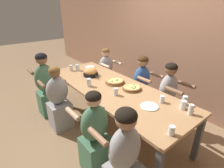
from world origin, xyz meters
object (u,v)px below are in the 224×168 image
at_px(diner_far_left, 106,74).
at_px(diner_near_midleft, 59,102).
at_px(drinking_glass_f, 191,110).
at_px(diner_near_midright, 95,136).
at_px(drinking_glass_a, 183,105).
at_px(empty_plate_a, 150,106).
at_px(diner_far_center, 141,88).
at_px(diner_near_left, 46,87).
at_px(skillet_bowl, 91,72).
at_px(drinking_glass_h, 89,83).
at_px(drinking_glass_c, 185,101).
at_px(drinking_glass_e, 162,99).
at_px(drinking_glass_i, 116,92).
at_px(pizza_board_second, 132,88).
at_px(pizza_board_main, 115,81).
at_px(diner_near_right, 124,162).
at_px(empty_plate_b, 90,67).
at_px(diner_far_midright, 167,100).
at_px(drinking_glass_d, 71,68).
at_px(drinking_glass_g, 171,131).
at_px(drinking_glass_b, 77,68).

height_order(diner_far_left, diner_near_midleft, diner_near_midleft).
distance_m(drinking_glass_f, diner_near_midright, 1.20).
relative_size(drinking_glass_a, drinking_glass_f, 0.86).
height_order(empty_plate_a, diner_far_center, diner_far_center).
relative_size(drinking_glass_a, diner_near_left, 0.09).
relative_size(skillet_bowl, drinking_glass_h, 3.00).
xyz_separation_m(drinking_glass_c, diner_far_left, (-2.14, 0.31, -0.34)).
bearing_deg(diner_far_left, drinking_glass_e, 75.67).
bearing_deg(drinking_glass_c, drinking_glass_h, -152.38).
bearing_deg(drinking_glass_i, diner_near_left, -157.29).
bearing_deg(drinking_glass_f, diner_near_midright, -124.15).
bearing_deg(drinking_glass_e, drinking_glass_a, 15.22).
distance_m(pizza_board_second, drinking_glass_f, 0.94).
height_order(pizza_board_second, diner_near_midright, diner_near_midright).
relative_size(drinking_glass_f, diner_near_midright, 0.12).
height_order(pizza_board_main, drinking_glass_i, drinking_glass_i).
relative_size(pizza_board_second, diner_near_right, 0.26).
relative_size(skillet_bowl, diner_near_midright, 0.35).
height_order(drinking_glass_c, drinking_glass_e, drinking_glass_c).
relative_size(empty_plate_b, diner_far_center, 0.17).
relative_size(drinking_glass_i, diner_near_midright, 0.10).
xyz_separation_m(pizza_board_second, drinking_glass_c, (0.77, 0.21, 0.04)).
distance_m(empty_plate_b, diner_far_center, 1.19).
height_order(drinking_glass_f, diner_far_midright, diner_far_midright).
xyz_separation_m(drinking_glass_a, drinking_glass_d, (-2.18, -0.45, -0.00)).
distance_m(drinking_glass_a, diner_far_left, 2.24).
height_order(skillet_bowl, empty_plate_a, skillet_bowl).
bearing_deg(diner_near_left, pizza_board_second, -56.85).
relative_size(diner_near_right, diner_near_midleft, 1.04).
distance_m(drinking_glass_i, diner_near_midleft, 1.04).
bearing_deg(drinking_glass_h, empty_plate_b, 146.75).
bearing_deg(diner_near_midright, diner_far_left, 49.41).
distance_m(skillet_bowl, drinking_glass_i, 0.90).
bearing_deg(drinking_glass_h, pizza_board_second, 41.87).
distance_m(pizza_board_second, empty_plate_b, 1.33).
bearing_deg(drinking_glass_h, diner_near_midright, -28.19).
relative_size(drinking_glass_f, drinking_glass_g, 1.28).
relative_size(skillet_bowl, drinking_glass_e, 3.97).
xyz_separation_m(drinking_glass_a, diner_near_left, (-2.18, -1.00, -0.26)).
height_order(drinking_glass_a, diner_far_center, diner_far_center).
bearing_deg(drinking_glass_h, drinking_glass_d, 172.40).
bearing_deg(diner_far_left, diner_near_midright, 49.41).
xyz_separation_m(diner_near_right, diner_near_midright, (-0.52, 0.00, -0.03)).
height_order(drinking_glass_c, diner_far_left, diner_far_left).
xyz_separation_m(pizza_board_main, drinking_glass_f, (1.29, 0.11, 0.03)).
bearing_deg(pizza_board_main, diner_far_left, 150.65).
height_order(drinking_glass_d, diner_near_left, diner_near_left).
bearing_deg(drinking_glass_i, diner_near_right, -34.94).
relative_size(empty_plate_a, drinking_glass_d, 2.03).
bearing_deg(drinking_glass_f, drinking_glass_b, -172.30).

